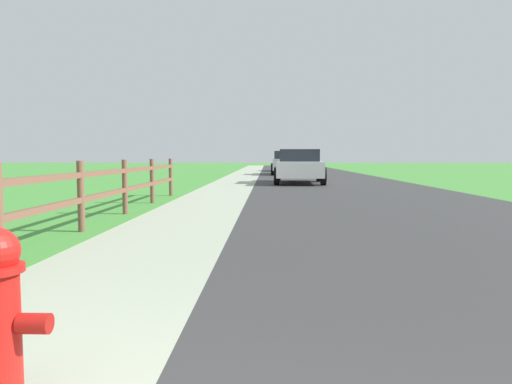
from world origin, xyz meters
TOP-DOWN VIEW (x-y plane):
  - ground_plane at (0.00, 25.00)m, footprint 120.00×120.00m
  - road_asphalt at (3.50, 27.00)m, footprint 7.00×66.00m
  - curb_concrete at (-3.00, 27.00)m, footprint 6.00×66.00m
  - grass_verge at (-4.50, 27.00)m, footprint 5.00×66.00m
  - rail_fence at (-2.37, 6.46)m, footprint 0.11×13.62m
  - parked_suv_white at (1.96, 20.05)m, footprint 2.31×4.68m
  - parked_car_silver at (1.76, 29.92)m, footprint 2.05×4.35m
  - parked_car_beige at (2.52, 37.27)m, footprint 2.28×4.81m

SIDE VIEW (x-z plane):
  - ground_plane at x=0.00m, z-range 0.00..0.00m
  - road_asphalt at x=3.50m, z-range 0.00..0.01m
  - curb_concrete at x=-3.00m, z-range 0.00..0.01m
  - grass_verge at x=-4.50m, z-range 0.00..0.01m
  - rail_fence at x=-2.37m, z-range 0.09..1.22m
  - parked_suv_white at x=1.96m, z-range 0.02..1.52m
  - parked_car_silver at x=1.76m, z-range 0.00..1.54m
  - parked_car_beige at x=2.52m, z-range 0.03..1.54m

